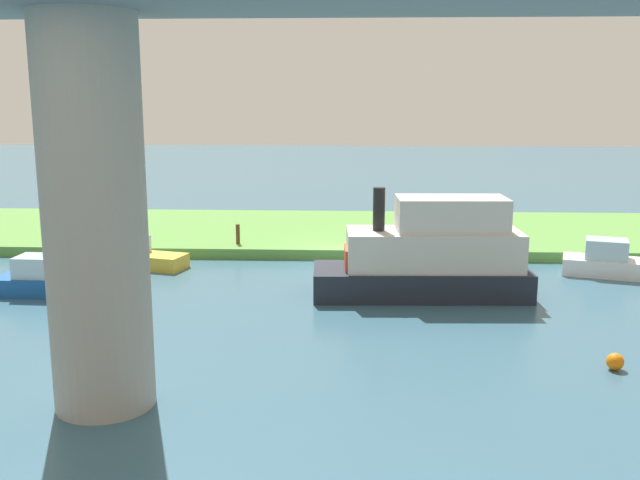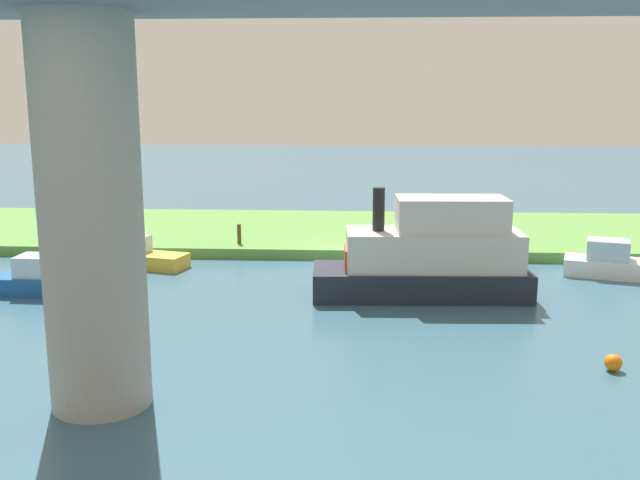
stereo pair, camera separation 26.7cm
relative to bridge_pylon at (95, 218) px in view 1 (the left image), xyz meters
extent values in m
plane|color=#386075|center=(-5.61, -16.70, -4.86)|extent=(160.00, 160.00, 0.00)
cube|color=#5B9342|center=(-5.61, -22.70, -4.61)|extent=(80.00, 12.00, 0.50)
cylinder|color=#9E998E|center=(0.00, 0.00, 0.00)|extent=(2.51, 2.51, 9.72)
cylinder|color=#2D334C|center=(-11.24, -18.36, -4.09)|extent=(0.29, 0.29, 0.55)
cylinder|color=gold|center=(-11.24, -18.36, -3.51)|extent=(0.50, 0.50, 0.60)
sphere|color=tan|center=(-11.24, -18.36, -3.09)|extent=(0.24, 0.24, 0.24)
cylinder|color=brown|center=(-0.53, -17.98, -3.87)|extent=(0.20, 0.20, 0.99)
cube|color=#1E232D|center=(-8.96, -10.67, -4.30)|extent=(8.53, 3.16, 1.12)
cube|color=beige|center=(-9.43, -10.69, -2.99)|extent=(6.84, 2.81, 1.50)
cube|color=beige|center=(-10.08, -10.72, -1.59)|extent=(4.30, 2.31, 1.31)
cylinder|color=black|center=(-7.27, -10.60, -1.40)|extent=(0.47, 0.47, 1.68)
cube|color=#D84C2D|center=(-6.71, -10.57, -3.32)|extent=(1.57, 1.75, 0.84)
cube|color=white|center=(-18.01, -14.21, -4.48)|extent=(5.13, 3.06, 0.75)
cube|color=silver|center=(-17.39, -14.40, -3.68)|extent=(2.07, 1.83, 0.86)
cube|color=#195199|center=(5.57, -10.19, -4.50)|extent=(4.71, 1.84, 0.72)
cube|color=silver|center=(6.19, -10.21, -3.72)|extent=(1.73, 1.39, 0.83)
cube|color=gold|center=(3.48, -14.91, -4.53)|extent=(4.45, 2.55, 0.65)
cube|color=silver|center=(4.02, -15.06, -3.83)|extent=(1.77, 1.55, 0.75)
sphere|color=orange|center=(-13.88, -3.02, -4.61)|extent=(0.50, 0.50, 0.50)
camera|label=1|loc=(-6.32, 17.06, 2.94)|focal=40.49mm
camera|label=2|loc=(-6.58, 17.04, 2.94)|focal=40.49mm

